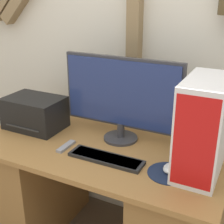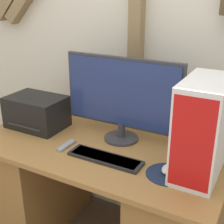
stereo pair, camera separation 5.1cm
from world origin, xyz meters
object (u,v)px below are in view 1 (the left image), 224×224
mouse (170,168)px  computer_tower (203,127)px  printer (35,113)px  remote_control (66,146)px  keyboard (106,158)px  monitor (121,96)px

mouse → computer_tower: bearing=32.1°
printer → remote_control: (0.34, -0.15, -0.09)m
keyboard → computer_tower: (0.47, 0.12, 0.23)m
keyboard → remote_control: size_ratio=2.82×
mouse → monitor: bearing=149.3°
printer → keyboard: bearing=-15.3°
monitor → computer_tower: size_ratio=1.51×
keyboard → computer_tower: 0.54m
keyboard → printer: bearing=164.7°
computer_tower → remote_control: computer_tower is taller
keyboard → computer_tower: bearing=14.4°
monitor → computer_tower: monitor is taller
mouse → remote_control: bearing=-178.0°
mouse → printer: printer is taller
monitor → computer_tower: bearing=-15.9°
computer_tower → printer: 1.09m
printer → remote_control: bearing=-23.5°
monitor → keyboard: monitor is taller
mouse → remote_control: 0.61m
remote_control → printer: bearing=156.5°
mouse → keyboard: bearing=-173.3°
monitor → printer: 0.61m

